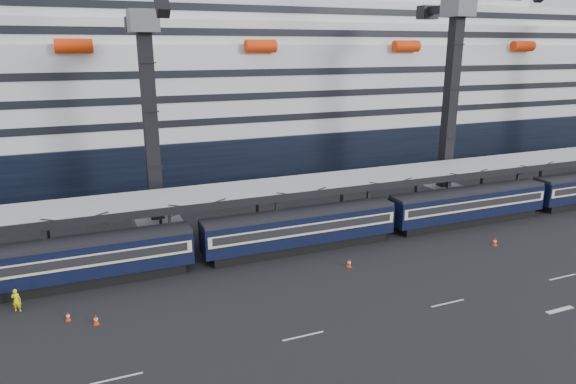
# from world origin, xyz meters

# --- Properties ---
(ground) EXTENTS (260.00, 260.00, 0.00)m
(ground) POSITION_xyz_m (0.00, 0.00, 0.00)
(ground) COLOR black
(ground) RESTS_ON ground
(lane_markings) EXTENTS (111.00, 4.27, 0.02)m
(lane_markings) POSITION_xyz_m (8.15, -5.23, 0.01)
(lane_markings) COLOR beige
(lane_markings) RESTS_ON ground
(train) EXTENTS (133.05, 3.00, 4.05)m
(train) POSITION_xyz_m (-4.65, 10.00, 2.20)
(train) COLOR black
(train) RESTS_ON ground
(canopy) EXTENTS (130.00, 6.25, 5.53)m
(canopy) POSITION_xyz_m (0.00, 14.00, 5.25)
(canopy) COLOR #9C9FA4
(canopy) RESTS_ON ground
(cruise_ship) EXTENTS (214.09, 28.84, 34.00)m
(cruise_ship) POSITION_xyz_m (-1.08, 45.99, 12.34)
(cruise_ship) COLOR black
(cruise_ship) RESTS_ON ground
(crane_dark_near) EXTENTS (4.50, 17.75, 35.08)m
(crane_dark_near) POSITION_xyz_m (-20.00, 18.59, 11.93)
(crane_dark_near) COLOR #505258
(crane_dark_near) RESTS_ON ground
(crane_dark_mid) EXTENTS (4.50, 18.24, 39.64)m
(crane_dark_mid) POSITION_xyz_m (15.00, 17.59, 13.36)
(crane_dark_mid) COLOR #505258
(crane_dark_mid) RESTS_ON ground
(worker) EXTENTS (0.74, 0.59, 1.78)m
(worker) POSITION_xyz_m (-32.02, 7.13, 0.89)
(worker) COLOR #FFF30D
(worker) RESTS_ON ground
(traffic_cone_b) EXTENTS (0.35, 0.35, 0.69)m
(traffic_cone_b) POSITION_xyz_m (-28.59, 4.26, 0.34)
(traffic_cone_b) COLOR #F73507
(traffic_cone_b) RESTS_ON ground
(traffic_cone_c) EXTENTS (0.37, 0.37, 0.75)m
(traffic_cone_c) POSITION_xyz_m (-26.78, 2.95, 0.37)
(traffic_cone_c) COLOR #F73507
(traffic_cone_c) RESTS_ON ground
(traffic_cone_d) EXTENTS (0.40, 0.40, 0.80)m
(traffic_cone_d) POSITION_xyz_m (-5.65, 4.73, 0.40)
(traffic_cone_d) COLOR #F73507
(traffic_cone_d) RESTS_ON ground
(traffic_cone_e) EXTENTS (0.42, 0.42, 0.84)m
(traffic_cone_e) POSITION_xyz_m (10.01, 3.76, 0.41)
(traffic_cone_e) COLOR #F73507
(traffic_cone_e) RESTS_ON ground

